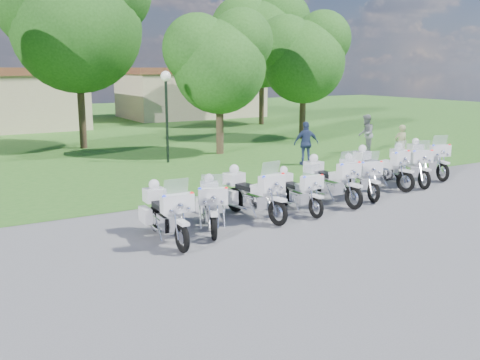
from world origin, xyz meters
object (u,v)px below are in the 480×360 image
motorcycle_3 (297,190)px  lamp_post (166,94)px  motorcycle_2 (252,192)px  motorcycle_4 (330,179)px  motorcycle_0 (165,212)px  motorcycle_7 (409,164)px  motorcycle_8 (426,158)px  bystander_c (306,143)px  motorcycle_1 (211,204)px  bystander_a (401,144)px  motorcycle_5 (359,176)px  motorcycle_6 (380,167)px  bystander_b (366,134)px

motorcycle_3 → lamp_post: bearing=-89.0°
motorcycle_2 → motorcycle_4: motorcycle_4 is taller
motorcycle_0 → motorcycle_7: size_ratio=1.02×
motorcycle_8 → bystander_c: bearing=-44.7°
motorcycle_0 → lamp_post: bearing=-111.1°
motorcycle_7 → motorcycle_3: bearing=27.4°
motorcycle_0 → bystander_c: bearing=-142.7°
motorcycle_1 → motorcycle_4: (4.45, 0.64, 0.05)m
motorcycle_0 → motorcycle_4: motorcycle_4 is taller
bystander_a → bystander_c: (-3.87, 1.66, 0.10)m
motorcycle_0 → lamp_post: lamp_post is taller
motorcycle_5 → motorcycle_6: (1.54, 0.61, 0.05)m
motorcycle_2 → motorcycle_6: bearing=-178.6°
motorcycle_3 → motorcycle_4: size_ratio=0.87×
motorcycle_1 → bystander_c: bearing=-118.0°
bystander_b → bystander_a: bearing=35.8°
motorcycle_8 → lamp_post: (-7.36, 7.79, 2.30)m
motorcycle_3 → motorcycle_1: bearing=6.5°
motorcycle_2 → motorcycle_8: size_ratio=1.02×
motorcycle_6 → lamp_post: size_ratio=0.64×
motorcycle_1 → motorcycle_4: bearing=-148.3°
motorcycle_4 → bystander_b: bystander_b is taller
motorcycle_2 → bystander_c: (6.28, 5.81, 0.22)m
motorcycle_6 → bystander_a: 5.26m
motorcycle_3 → lamp_post: lamp_post is taller
motorcycle_0 → bystander_b: (13.54, 7.54, 0.25)m
bystander_a → motorcycle_0: bearing=32.9°
motorcycle_3 → bystander_c: bystander_c is taller
motorcycle_5 → bystander_b: bystander_b is taller
motorcycle_0 → motorcycle_1: 1.40m
motorcycle_6 → motorcycle_7: 1.33m
motorcycle_2 → bystander_a: size_ratio=1.51×
motorcycle_0 → motorcycle_2: bearing=-165.1°
motorcycle_1 → bystander_c: 9.90m
motorcycle_0 → motorcycle_3: (4.32, 0.59, -0.07)m
motorcycle_2 → motorcycle_7: (7.21, 0.98, -0.01)m
motorcycle_4 → motorcycle_8: bearing=-169.4°
motorcycle_0 → bystander_a: bystander_a is taller
motorcycle_1 → motorcycle_0: bearing=35.1°
motorcycle_2 → motorcycle_5: size_ratio=1.09×
motorcycle_6 → motorcycle_7: (1.33, -0.09, -0.02)m
motorcycle_7 → bystander_a: (2.93, 3.16, 0.14)m
motorcycle_2 → bystander_b: size_ratio=1.33×
motorcycle_0 → motorcycle_7: bearing=-168.8°
motorcycle_3 → bystander_b: size_ratio=1.17×
bystander_c → motorcycle_0: bearing=52.4°
motorcycle_7 → bystander_a: bystander_a is taller
motorcycle_5 → bystander_c: bearing=-95.8°
motorcycle_8 → motorcycle_3: bearing=27.4°
motorcycle_4 → motorcycle_2: bearing=3.5°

